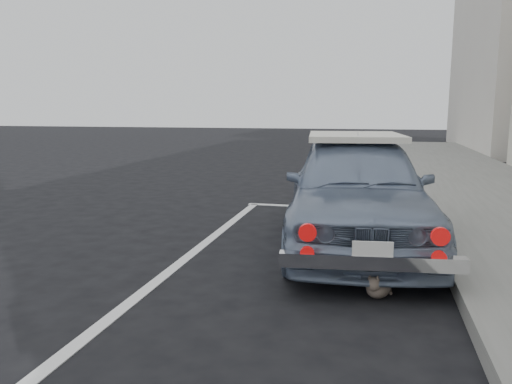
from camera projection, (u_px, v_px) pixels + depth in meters
pline_front at (336, 208)px, 8.28m from camera, size 3.00×0.12×0.01m
pline_side at (177, 265)px, 5.24m from camera, size 0.12×7.00×0.01m
retro_coupe at (356, 188)px, 5.98m from camera, size 2.03×4.15×1.36m
cat at (378, 285)px, 4.34m from camera, size 0.30×0.43×0.25m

